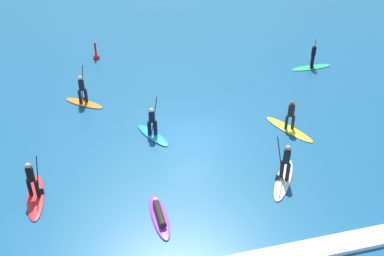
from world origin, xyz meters
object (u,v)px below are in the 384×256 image
at_px(surfer_on_blue_board, 153,129).
at_px(surfer_on_purple_board, 159,215).
at_px(surfer_on_red_board, 34,189).
at_px(marker_buoy, 96,56).
at_px(surfer_on_yellow_board, 290,123).
at_px(surfer_on_white_board, 284,172).
at_px(surfer_on_green_board, 312,62).
at_px(surfer_on_orange_board, 83,96).

relative_size(surfer_on_blue_board, surfer_on_purple_board, 0.98).
distance_m(surfer_on_red_board, marker_buoy, 15.74).
height_order(surfer_on_yellow_board, surfer_on_white_board, surfer_on_white_board).
xyz_separation_m(surfer_on_green_board, surfer_on_orange_board, (-15.95, -1.58, 0.07)).
bearing_deg(surfer_on_blue_board, surfer_on_purple_board, 148.33).
xyz_separation_m(surfer_on_purple_board, surfer_on_orange_board, (-2.63, 10.83, 0.35)).
xyz_separation_m(surfer_on_purple_board, surfer_on_red_board, (-4.97, 2.55, 0.30)).
xyz_separation_m(surfer_on_green_board, surfer_on_red_board, (-18.29, -9.87, 0.01)).
distance_m(surfer_on_yellow_board, surfer_on_purple_board, 9.52).
relative_size(surfer_on_yellow_board, surfer_on_blue_board, 1.22).
height_order(surfer_on_blue_board, marker_buoy, surfer_on_blue_board).
bearing_deg(marker_buoy, surfer_on_red_board, -102.88).
height_order(surfer_on_yellow_board, surfer_on_green_board, surfer_on_green_board).
height_order(surfer_on_green_board, surfer_on_red_board, surfer_on_green_board).
bearing_deg(surfer_on_orange_board, surfer_on_blue_board, 167.83).
distance_m(surfer_on_orange_board, marker_buoy, 7.15).
bearing_deg(surfer_on_red_board, marker_buoy, -14.63).
height_order(surfer_on_white_board, marker_buoy, surfer_on_white_board).
bearing_deg(surfer_on_purple_board, surfer_on_white_board, -81.85).
relative_size(surfer_on_green_board, surfer_on_purple_board, 1.14).
relative_size(surfer_on_green_board, surfer_on_red_board, 0.97).
bearing_deg(surfer_on_white_board, surfer_on_green_board, -178.34).
xyz_separation_m(surfer_on_yellow_board, surfer_on_purple_board, (-8.09, -5.00, -0.32)).
bearing_deg(surfer_on_orange_board, surfer_on_green_board, -133.02).
xyz_separation_m(surfer_on_blue_board, surfer_on_purple_board, (-0.80, -6.21, -0.28)).
distance_m(surfer_on_yellow_board, surfer_on_orange_board, 12.20).
bearing_deg(surfer_on_red_board, surfer_on_green_board, -63.40).
height_order(surfer_on_red_board, surfer_on_orange_board, surfer_on_orange_board).
distance_m(surfer_on_blue_board, surfer_on_purple_board, 6.26).
bearing_deg(surfer_on_purple_board, surfer_on_red_board, 61.43).
height_order(surfer_on_blue_board, surfer_on_purple_board, surfer_on_blue_board).
relative_size(surfer_on_blue_board, marker_buoy, 1.94).
height_order(surfer_on_blue_board, surfer_on_red_board, surfer_on_blue_board).
bearing_deg(surfer_on_blue_board, surfer_on_red_board, 98.03).
bearing_deg(surfer_on_green_board, surfer_on_orange_board, -178.27).
bearing_deg(surfer_on_purple_board, surfer_on_green_board, -48.46).
bearing_deg(surfer_on_purple_board, surfer_on_blue_board, -8.78).
height_order(surfer_on_blue_board, surfer_on_orange_board, surfer_on_orange_board).
distance_m(surfer_on_white_board, surfer_on_purple_board, 6.04).
height_order(surfer_on_white_board, surfer_on_orange_board, surfer_on_white_board).
relative_size(surfer_on_yellow_board, surfer_on_purple_board, 1.20).
bearing_deg(surfer_on_yellow_board, surfer_on_blue_board, -122.09).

